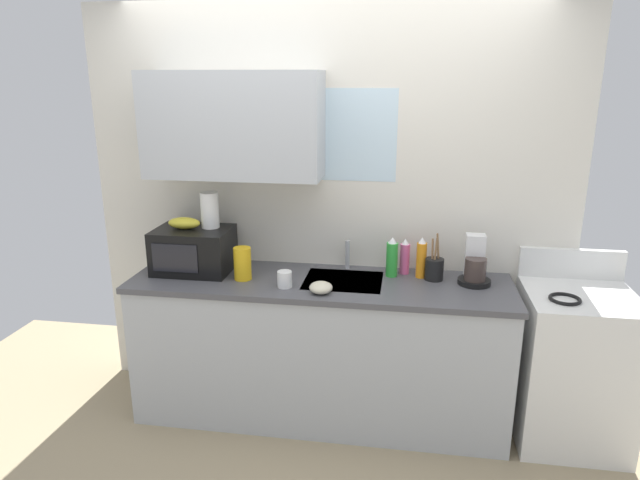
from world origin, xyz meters
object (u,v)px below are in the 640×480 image
object	(u,v)px
paper_towel_roll	(210,210)
dish_soap_bottle_green	(392,258)
coffee_maker	(475,265)
dish_soap_bottle_pink	(405,257)
dish_soap_bottle_orange	(421,259)
microwave	(194,250)
stove_range	(572,366)
small_bowl	(321,288)
banana_bunch	(184,223)
cereal_canister	(242,264)
utensil_crock	(434,268)
mug_white	(285,279)

from	to	relation	value
paper_towel_roll	dish_soap_bottle_green	xyz separation A→B (m)	(1.11, 0.04, -0.27)
coffee_maker	dish_soap_bottle_green	size ratio (longest dim) A/B	1.15
dish_soap_bottle_pink	dish_soap_bottle_orange	distance (m)	0.11
microwave	dish_soap_bottle_pink	distance (m)	1.30
stove_range	small_bowl	bearing A→B (deg)	-171.97
banana_bunch	dish_soap_bottle_green	size ratio (longest dim) A/B	0.82
cereal_canister	utensil_crock	size ratio (longest dim) A/B	0.68
coffee_maker	cereal_canister	world-z (taller)	coffee_maker
dish_soap_bottle_green	small_bowl	distance (m)	0.52
utensil_crock	coffee_maker	bearing A→B (deg)	-2.86
microwave	utensil_crock	bearing A→B (deg)	2.78
stove_range	paper_towel_roll	size ratio (longest dim) A/B	4.91
dish_soap_bottle_pink	mug_white	xyz separation A→B (m)	(-0.68, -0.34, -0.06)
dish_soap_bottle_green	dish_soap_bottle_orange	size ratio (longest dim) A/B	0.98
stove_range	dish_soap_bottle_green	bearing A→B (deg)	172.51
coffee_maker	paper_towel_roll	bearing A→B (deg)	-179.70
banana_bunch	paper_towel_roll	world-z (taller)	paper_towel_roll
dish_soap_bottle_orange	utensil_crock	bearing A→B (deg)	-20.64
dish_soap_bottle_pink	coffee_maker	bearing A→B (deg)	-13.33
dish_soap_bottle_pink	dish_soap_bottle_orange	xyz separation A→B (m)	(0.10, -0.06, 0.01)
mug_white	dish_soap_bottle_green	bearing A→B (deg)	25.25
microwave	utensil_crock	xyz separation A→B (m)	(1.47, 0.07, -0.06)
microwave	cereal_canister	size ratio (longest dim) A/B	2.35
dish_soap_bottle_green	utensil_crock	world-z (taller)	utensil_crock
dish_soap_bottle_green	small_bowl	bearing A→B (deg)	-137.93
stove_range	dish_soap_bottle_orange	xyz separation A→B (m)	(-0.89, 0.15, 0.56)
banana_bunch	dish_soap_bottle_pink	size ratio (longest dim) A/B	0.90
coffee_maker	stove_range	bearing A→B (deg)	-10.25
coffee_maker	dish_soap_bottle_pink	bearing A→B (deg)	166.67
stove_range	dish_soap_bottle_green	world-z (taller)	dish_soap_bottle_green
stove_range	banana_bunch	bearing A→B (deg)	178.86
dish_soap_bottle_orange	mug_white	distance (m)	0.83
microwave	dish_soap_bottle_orange	world-z (taller)	microwave
paper_towel_roll	dish_soap_bottle_pink	world-z (taller)	paper_towel_roll
coffee_maker	small_bowl	xyz separation A→B (m)	(-0.86, -0.31, -0.07)
stove_range	paper_towel_roll	bearing A→B (deg)	177.46
paper_towel_roll	coffee_maker	size ratio (longest dim) A/B	0.79
paper_towel_roll	dish_soap_bottle_green	world-z (taller)	paper_towel_roll
coffee_maker	utensil_crock	distance (m)	0.23
dish_soap_bottle_green	dish_soap_bottle_orange	xyz separation A→B (m)	(0.17, 0.01, 0.00)
small_bowl	microwave	bearing A→B (deg)	163.44
dish_soap_bottle_pink	small_bowl	xyz separation A→B (m)	(-0.46, -0.40, -0.07)
microwave	dish_soap_bottle_pink	world-z (taller)	microwave
microwave	paper_towel_roll	distance (m)	0.27
banana_bunch	dish_soap_bottle_pink	bearing A→B (deg)	6.57
microwave	dish_soap_bottle_green	size ratio (longest dim) A/B	1.89
utensil_crock	stove_range	bearing A→B (deg)	-8.18
microwave	cereal_canister	bearing A→B (deg)	-16.13
dish_soap_bottle_green	banana_bunch	bearing A→B (deg)	-175.79
dish_soap_bottle_orange	cereal_canister	world-z (taller)	dish_soap_bottle_orange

